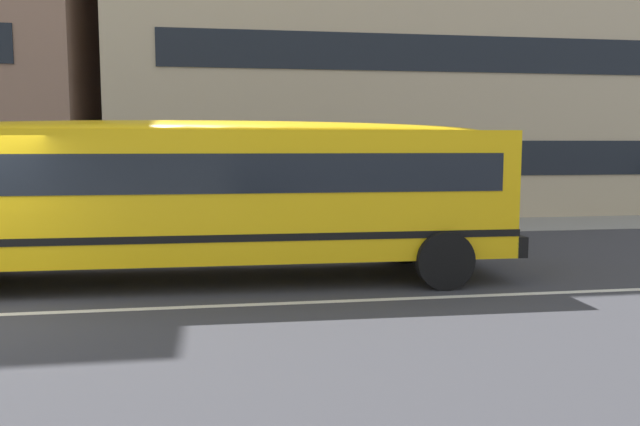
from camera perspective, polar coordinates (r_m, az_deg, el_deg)
The scene contains 2 objects.
sidewalk_far at distance 18.23m, azimuth -20.86°, elevation -1.70°, with size 120.00×3.00×0.01m, color gray.
school_bus at distance 11.20m, azimuth -12.09°, elevation 2.30°, with size 12.42×3.08×2.77m.
Camera 1 is at (3.73, -9.34, 2.38)m, focal length 36.04 mm.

